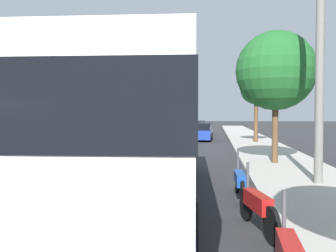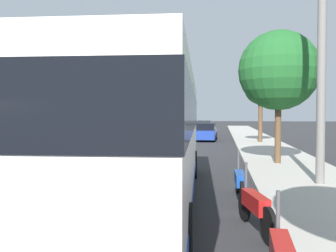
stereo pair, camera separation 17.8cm
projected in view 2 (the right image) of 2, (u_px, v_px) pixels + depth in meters
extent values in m
cube|color=#B2ADA3|center=(325.00, 195.00, 10.08)|extent=(110.00, 3.60, 0.14)
cube|color=silver|center=(90.00, 190.00, 11.07)|extent=(110.00, 0.16, 0.01)
cube|color=silver|center=(144.00, 135.00, 9.31)|extent=(12.06, 3.21, 2.87)
cube|color=black|center=(144.00, 111.00, 9.28)|extent=(12.10, 3.25, 0.91)
cube|color=#193FB2|center=(144.00, 181.00, 9.35)|extent=(12.09, 3.24, 0.16)
cylinder|color=black|center=(129.00, 164.00, 13.25)|extent=(1.02, 0.36, 1.00)
cylinder|color=black|center=(193.00, 165.00, 13.05)|extent=(1.02, 0.36, 1.00)
cylinder|color=black|center=(33.00, 232.00, 5.65)|extent=(1.02, 0.36, 1.00)
cylinder|color=black|center=(182.00, 236.00, 5.45)|extent=(1.02, 0.36, 1.00)
cylinder|color=#4C4C51|center=(278.00, 216.00, 5.02)|extent=(0.06, 0.06, 0.70)
cylinder|color=black|center=(244.00, 205.00, 7.93)|extent=(0.68, 0.23, 0.68)
cylinder|color=black|center=(269.00, 226.00, 6.45)|extent=(0.68, 0.23, 0.68)
cube|color=red|center=(255.00, 202.00, 7.18)|extent=(1.14, 0.48, 0.32)
cylinder|color=#4C4C51|center=(246.00, 179.00, 7.80)|extent=(0.06, 0.06, 0.70)
cylinder|color=black|center=(238.00, 182.00, 10.70)|extent=(0.65, 0.09, 0.65)
cylinder|color=black|center=(242.00, 194.00, 9.07)|extent=(0.65, 0.09, 0.65)
cube|color=#1947A5|center=(240.00, 178.00, 9.87)|extent=(1.24, 0.26, 0.30)
cylinder|color=#4C4C51|center=(238.00, 162.00, 10.56)|extent=(0.06, 0.06, 0.70)
cube|color=navy|center=(205.00, 134.00, 31.36)|extent=(4.53, 2.02, 0.74)
cube|color=black|center=(205.00, 126.00, 31.24)|extent=(2.32, 1.80, 0.59)
cylinder|color=black|center=(197.00, 136.00, 32.97)|extent=(0.65, 0.24, 0.64)
cylinder|color=black|center=(216.00, 136.00, 32.67)|extent=(0.65, 0.24, 0.64)
cylinder|color=black|center=(193.00, 138.00, 30.06)|extent=(0.65, 0.24, 0.64)
cylinder|color=black|center=(214.00, 138.00, 29.76)|extent=(0.65, 0.24, 0.64)
cube|color=#2D7238|center=(202.00, 131.00, 37.24)|extent=(4.34, 1.94, 0.73)
cube|color=black|center=(202.00, 124.00, 37.31)|extent=(2.32, 1.75, 0.59)
cylinder|color=black|center=(194.00, 132.00, 38.75)|extent=(0.64, 0.23, 0.64)
cylinder|color=black|center=(210.00, 132.00, 38.55)|extent=(0.64, 0.23, 0.64)
cylinder|color=black|center=(193.00, 134.00, 35.94)|extent=(0.64, 0.23, 0.64)
cylinder|color=black|center=(210.00, 134.00, 35.74)|extent=(0.64, 0.23, 0.64)
cube|color=silver|center=(177.00, 126.00, 51.19)|extent=(4.28, 1.87, 0.81)
cube|color=black|center=(177.00, 121.00, 51.20)|extent=(2.03, 1.69, 0.57)
cylinder|color=black|center=(181.00, 128.00, 49.69)|extent=(0.64, 0.23, 0.64)
cylinder|color=black|center=(170.00, 128.00, 49.95)|extent=(0.64, 0.23, 0.64)
cylinder|color=black|center=(184.00, 127.00, 52.46)|extent=(0.64, 0.23, 0.64)
cylinder|color=black|center=(173.00, 127.00, 52.72)|extent=(0.64, 0.23, 0.64)
cube|color=red|center=(202.00, 129.00, 42.07)|extent=(4.08, 2.00, 0.75)
cube|color=black|center=(202.00, 123.00, 42.09)|extent=(1.87, 1.79, 0.56)
cylinder|color=black|center=(196.00, 130.00, 43.53)|extent=(0.65, 0.24, 0.64)
cylinder|color=black|center=(211.00, 130.00, 43.23)|extent=(0.65, 0.24, 0.64)
cylinder|color=black|center=(194.00, 131.00, 40.92)|extent=(0.65, 0.24, 0.64)
cylinder|color=black|center=(209.00, 131.00, 40.62)|extent=(0.65, 0.24, 0.64)
cylinder|color=brown|center=(278.00, 130.00, 16.09)|extent=(0.27, 0.27, 3.17)
sphere|color=#1E5B26|center=(279.00, 70.00, 16.00)|extent=(3.50, 3.50, 3.50)
cylinder|color=brown|center=(260.00, 121.00, 27.86)|extent=(0.33, 0.33, 3.51)
sphere|color=#1E5B26|center=(261.00, 88.00, 27.77)|extent=(2.45, 2.45, 2.45)
cylinder|color=slate|center=(322.00, 48.00, 11.25)|extent=(0.27, 0.27, 8.70)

